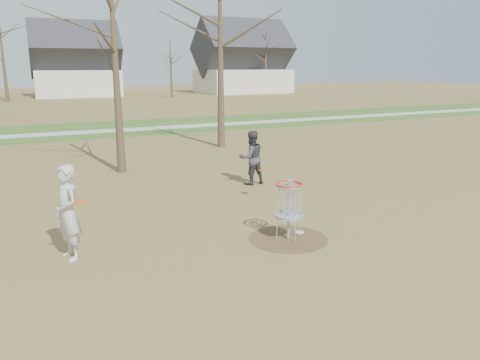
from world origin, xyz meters
name	(u,v)px	position (x,y,z in m)	size (l,w,h in m)	color
ground	(288,239)	(0.00, 0.00, 0.00)	(160.00, 160.00, 0.00)	brown
green_band	(113,128)	(0.00, 21.00, 0.01)	(160.00, 8.00, 0.01)	#2D5119
footpath	(116,130)	(0.00, 20.00, 0.01)	(160.00, 1.50, 0.01)	#9E9E99
dirt_circle	(288,239)	(0.00, 0.00, 0.01)	(1.80, 1.80, 0.01)	#47331E
player_standing	(68,213)	(-4.58, 0.96, 0.98)	(0.71, 0.47, 1.95)	#BEBEBE
player_throwing	(251,158)	(1.52, 4.87, 0.89)	(0.87, 0.68, 1.79)	#38373C
disc_grounded	(299,232)	(0.43, 0.21, 0.02)	(0.22, 0.22, 0.02)	silver
discs_in_play	(193,182)	(-1.57, 1.96, 1.05)	(5.52, 2.54, 0.39)	red
disc_golf_basket	(289,200)	(0.00, 0.00, 0.91)	(0.64, 0.64, 1.35)	#9EA3AD
bare_trees	(97,48)	(1.78, 35.79, 5.35)	(52.62, 44.98, 9.00)	#382B1E
houses_row	(98,68)	(4.32, 52.56, 3.52)	(56.51, 10.01, 7.26)	silver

